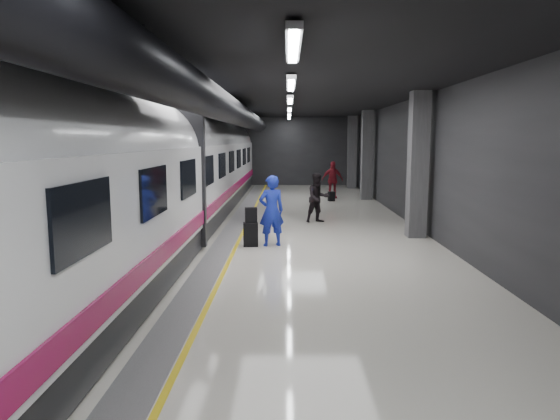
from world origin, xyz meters
TOP-DOWN VIEW (x-y plane):
  - ground at (0.00, 0.00)m, footprint 40.00×40.00m
  - platform_hall at (-0.29, 0.96)m, footprint 10.02×40.02m
  - train at (-3.25, -0.00)m, footprint 3.05×38.00m
  - traveler_main at (0.06, 0.60)m, footprint 0.85×0.69m
  - suitcase_main at (-0.53, 0.49)m, footprint 0.44×0.30m
  - shoulder_bag at (-0.52, 0.51)m, footprint 0.36×0.25m
  - traveler_far_a at (1.63, 4.70)m, footprint 1.09×0.99m
  - traveler_far_b at (2.85, 12.46)m, footprint 1.18×0.63m
  - suitcase_far at (2.70, 11.17)m, footprint 0.37×0.29m

SIDE VIEW (x-z plane):
  - ground at x=0.00m, z-range 0.00..0.00m
  - suitcase_far at x=2.70m, z-range 0.00..0.47m
  - suitcase_main at x=-0.53m, z-range 0.00..0.69m
  - shoulder_bag at x=-0.52m, z-range 0.69..1.13m
  - traveler_far_a at x=1.63m, z-range 0.00..1.83m
  - traveler_far_b at x=2.85m, z-range 0.00..1.92m
  - traveler_main at x=0.06m, z-range 0.00..2.03m
  - train at x=-3.25m, z-range 0.04..4.09m
  - platform_hall at x=-0.29m, z-range 1.28..5.79m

